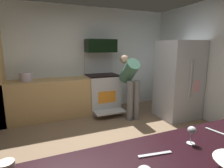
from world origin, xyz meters
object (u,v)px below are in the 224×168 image
(microwave, at_px, (101,46))
(wine_glass_far, at_px, (192,132))
(refrigerator, at_px, (178,80))
(stock_pot, at_px, (26,77))
(person_cook, at_px, (130,81))
(oven_range, at_px, (102,92))

(microwave, bearing_deg, wine_glass_far, -97.88)
(wine_glass_far, bearing_deg, refrigerator, 49.27)
(refrigerator, bearing_deg, stock_pot, 161.96)
(refrigerator, bearing_deg, person_cook, 160.62)
(stock_pot, bearing_deg, refrigerator, -18.04)
(oven_range, bearing_deg, stock_pot, 179.55)
(refrigerator, height_order, person_cook, refrigerator)
(refrigerator, distance_m, wine_glass_far, 3.00)
(oven_range, height_order, stock_pot, oven_range)
(refrigerator, xyz_separation_m, wine_glass_far, (-1.95, -2.27, 0.12))
(person_cook, bearing_deg, refrigerator, -19.38)
(microwave, bearing_deg, refrigerator, -37.20)
(oven_range, distance_m, microwave, 1.15)
(oven_range, height_order, refrigerator, refrigerator)
(stock_pot, bearing_deg, microwave, 2.65)
(oven_range, distance_m, stock_pot, 1.79)
(oven_range, bearing_deg, refrigerator, -34.84)
(microwave, xyz_separation_m, person_cook, (0.44, -0.76, -0.79))
(microwave, relative_size, refrigerator, 0.42)
(oven_range, bearing_deg, wine_glass_far, -98.10)
(oven_range, relative_size, stock_pot, 5.79)
(stock_pot, bearing_deg, wine_glass_far, -69.23)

